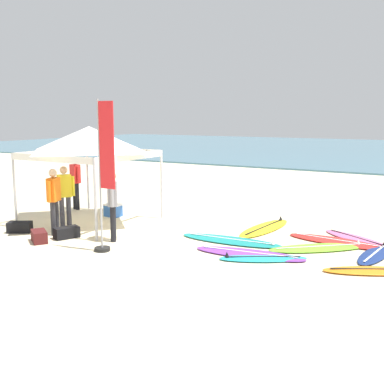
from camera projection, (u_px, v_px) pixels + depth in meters
The scene contains 21 objects.
ground_plane at pixel (163, 235), 11.91m from camera, with size 80.00×80.00×0.00m, color beige.
sea at pixel (374, 150), 40.62m from camera, with size 80.00×36.00×0.10m, color teal.
canopy_tent at pixel (89, 139), 12.92m from camera, with size 3.01×3.01×2.75m.
surfboard_teal at pixel (231, 240), 11.27m from camera, with size 2.62×0.82×0.19m.
surfboard_yellow at pixel (265, 228), 12.51m from camera, with size 0.91×2.53×0.19m.
surfboard_orange at pixel (374, 271), 9.05m from camera, with size 1.99×1.39×0.19m.
surfboard_pink at pixel (357, 239), 11.40m from camera, with size 1.99×1.53×0.19m.
surfboard_cyan at pixel (262, 258), 9.84m from camera, with size 1.88×1.39×0.19m.
surfboard_lime at pixel (319, 248), 10.64m from camera, with size 2.26×2.08×0.19m.
surfboard_purple at pixel (249, 253), 10.18m from camera, with size 2.56×0.96×0.19m.
surfboard_red at pixel (341, 242), 11.13m from camera, with size 2.63×0.94×0.19m.
surfboard_navy at pixel (375, 254), 10.13m from camera, with size 0.72×1.89×0.19m.
person_red at pixel (75, 180), 15.01m from camera, with size 0.52×0.33×1.71m.
person_orange at pixel (54, 197), 11.80m from camera, with size 0.32×0.53×1.71m.
person_yellow at pixel (65, 193), 12.42m from camera, with size 0.39×0.45×1.71m.
person_grey at pixel (113, 201), 11.20m from camera, with size 0.39×0.46×1.71m.
banner_flag at pixel (104, 183), 10.20m from camera, with size 0.60×0.36×3.40m.
gear_bag_near_tent at pixel (67, 233), 11.59m from camera, with size 0.60×0.32×0.28m, color black.
gear_bag_by_pole at pixel (20, 227), 12.16m from camera, with size 0.60×0.32×0.28m, color black.
gear_bag_on_sand at pixel (39, 236), 11.23m from camera, with size 0.60×0.32×0.28m, color #4C1919.
cooler_box at pixel (113, 210), 14.08m from camera, with size 0.50×0.36×0.39m.
Camera 1 is at (6.43, -9.65, 3.03)m, focal length 43.25 mm.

